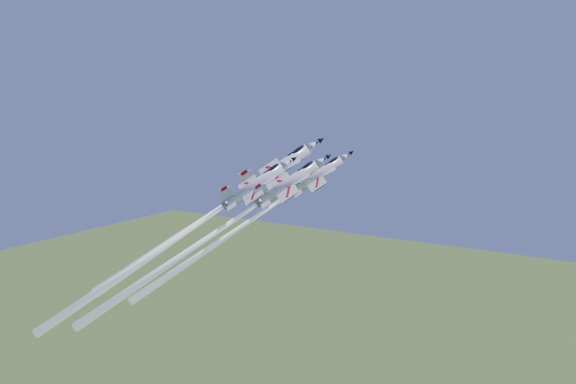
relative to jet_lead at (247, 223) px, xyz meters
The scene contains 4 objects.
jet_lead is the anchor object (origin of this frame).
jet_left 7.06m from the jet_lead, 169.93° to the right, with size 30.86×28.76×35.44m.
jet_right 9.94m from the jet_lead, 97.73° to the right, with size 30.77×29.35×36.64m.
jet_slot 14.67m from the jet_lead, 122.40° to the right, with size 31.73×30.36×37.97m.
Camera 1 is at (61.15, -98.45, 100.67)m, focal length 40.00 mm.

